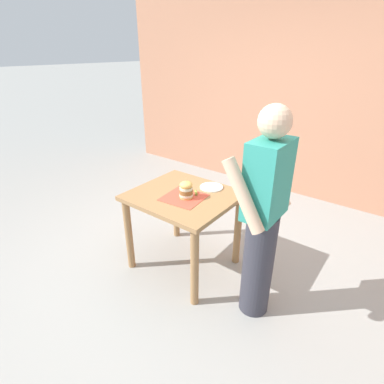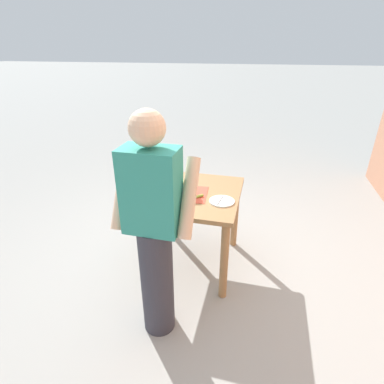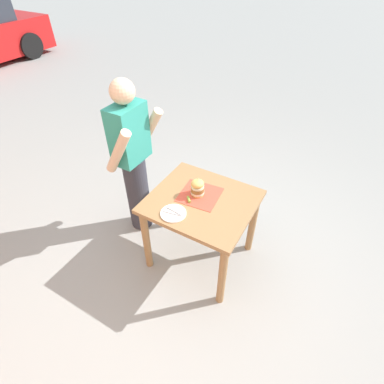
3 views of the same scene
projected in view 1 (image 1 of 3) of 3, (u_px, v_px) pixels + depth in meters
The scene contains 7 objects.
ground_plane at pixel (184, 263), 3.07m from camera, with size 80.00×80.00×0.00m, color #9E9E99.
patio_table at pixel (184, 209), 2.79m from camera, with size 0.82×0.91×0.79m.
serving_paper at pixel (184, 197), 2.66m from camera, with size 0.35×0.35×0.00m, color #D64C38.
sandwich at pixel (186, 190), 2.62m from camera, with size 0.12×0.12×0.19m.
pickle_spear at pixel (196, 193), 2.71m from camera, with size 0.02×0.02×0.07m, color #8EA83D.
side_plate_with_forks at pixel (211, 187), 2.85m from camera, with size 0.22×0.22×0.02m.
diner_across_table at pixel (263, 217), 2.18m from camera, with size 0.55×0.35×1.69m.
Camera 1 is at (1.89, 1.56, 1.99)m, focal length 28.00 mm.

